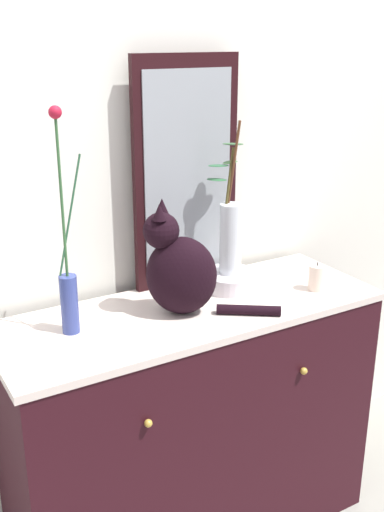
% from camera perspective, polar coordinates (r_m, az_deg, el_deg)
% --- Properties ---
extents(wall_back, '(4.40, 0.08, 2.60)m').
position_cam_1_polar(wall_back, '(2.14, -4.21, 7.93)').
color(wall_back, silver).
rests_on(wall_back, ground_plane).
extents(sideboard, '(1.29, 0.49, 0.90)m').
position_cam_1_polar(sideboard, '(2.23, 0.00, -15.38)').
color(sideboard, black).
rests_on(sideboard, ground_plane).
extents(mirror_leaning, '(0.39, 0.03, 0.79)m').
position_cam_1_polar(mirror_leaning, '(2.11, -0.53, 7.65)').
color(mirror_leaning, black).
rests_on(mirror_leaning, sideboard).
extents(cat_sitting, '(0.41, 0.32, 0.37)m').
position_cam_1_polar(cat_sitting, '(1.92, -1.16, -1.23)').
color(cat_sitting, black).
rests_on(cat_sitting, sideboard).
extents(vase_slim_green, '(0.09, 0.05, 0.67)m').
position_cam_1_polar(vase_slim_green, '(1.83, -11.46, -2.56)').
color(vase_slim_green, '#324086').
rests_on(vase_slim_green, sideboard).
extents(bowl_porcelain, '(0.19, 0.19, 0.06)m').
position_cam_1_polar(bowl_porcelain, '(2.15, 3.52, -2.27)').
color(bowl_porcelain, white).
rests_on(bowl_porcelain, sideboard).
extents(vase_glass_clear, '(0.13, 0.12, 0.52)m').
position_cam_1_polar(vase_glass_clear, '(2.10, 3.59, 2.03)').
color(vase_glass_clear, silver).
rests_on(vase_glass_clear, bowl_porcelain).
extents(candle_pillar, '(0.06, 0.06, 0.10)m').
position_cam_1_polar(candle_pillar, '(2.17, 11.51, -2.00)').
color(candle_pillar, beige).
rests_on(candle_pillar, sideboard).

